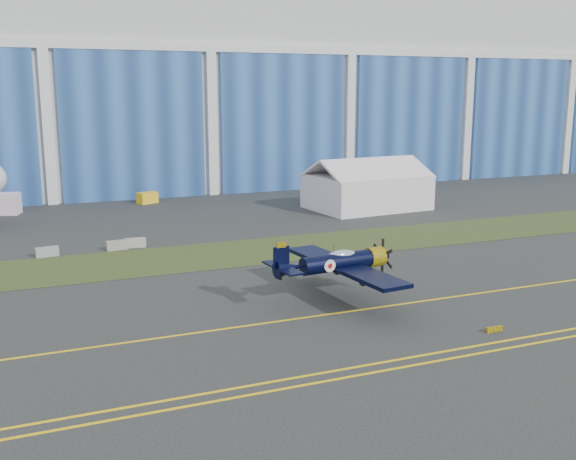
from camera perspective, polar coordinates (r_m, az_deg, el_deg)
name	(u,v)px	position (r m, az deg, el deg)	size (l,w,h in m)	color
ground	(106,318)	(46.43, -15.18, -7.22)	(260.00, 260.00, 0.00)	#2E3231
grass_median	(83,268)	(59.79, -17.00, -3.06)	(260.00, 10.00, 0.02)	#475128
hangar	(37,89)	(115.62, -20.51, 11.11)	(220.00, 45.70, 30.00)	silver
taxiway_centreline	(118,344)	(41.75, -14.23, -9.32)	(200.00, 0.20, 0.02)	yellow
edge_line_near	(149,413)	(33.14, -11.65, -14.94)	(80.00, 0.20, 0.02)	yellow
edge_line_far	(145,404)	(34.02, -11.99, -14.22)	(80.00, 0.20, 0.02)	yellow
guard_board_right	(494,329)	(44.26, 17.08, -8.04)	(1.20, 0.15, 0.35)	yellow
warbird	(337,262)	(47.76, 4.18, -2.73)	(11.69, 13.65, 3.76)	black
tent	(367,183)	(85.93, 6.70, 3.97)	(14.88, 11.48, 6.52)	white
tug	(147,198)	(91.65, -11.83, 2.68)	(2.51, 1.57, 1.46)	yellow
gse_box	(420,182)	(106.34, 11.12, 4.05)	(3.12, 1.66, 1.87)	#A38C8E
barrier_a	(47,252)	(64.59, -19.73, -1.76)	(2.00, 0.60, 0.90)	gray
barrier_b	(117,245)	(65.44, -14.26, -1.26)	(2.00, 0.60, 0.90)	gray
barrier_c	(135,243)	(66.07, -12.81, -1.07)	(2.00, 0.60, 0.90)	#9D9D99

